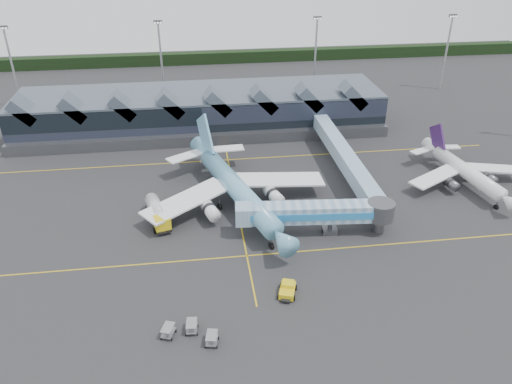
{
  "coord_description": "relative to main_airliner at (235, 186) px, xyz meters",
  "views": [
    {
      "loc": [
        -7.22,
        -72.65,
        48.58
      ],
      "look_at": [
        3.09,
        3.83,
        5.0
      ],
      "focal_mm": 35.0,
      "sensor_mm": 36.0,
      "label": 1
    }
  ],
  "objects": [
    {
      "name": "ground",
      "position": [
        0.33,
        -8.35,
        -3.96
      ],
      "size": [
        260.0,
        260.0,
        0.0
      ],
      "primitive_type": "plane",
      "color": "#272729",
      "rests_on": "ground"
    },
    {
      "name": "tree_line_far",
      "position": [
        0.33,
        101.65,
        -1.96
      ],
      "size": [
        260.0,
        4.0,
        4.0
      ],
      "primitive_type": "cube",
      "color": "black",
      "rests_on": "ground"
    },
    {
      "name": "main_airliner",
      "position": [
        0.0,
        0.0,
        0.0
      ],
      "size": [
        34.83,
        41.01,
        13.47
      ],
      "rotation": [
        0.0,
        0.0,
        0.3
      ],
      "color": "#67AAD1",
      "rests_on": "ground"
    },
    {
      "name": "terminal",
      "position": [
        -4.74,
        39.0,
        0.92
      ],
      "size": [
        90.0,
        22.25,
        12.52
      ],
      "color": "black",
      "rests_on": "ground"
    },
    {
      "name": "pushback_tug",
      "position": [
        5.09,
        -26.25,
        -3.18
      ],
      "size": [
        3.32,
        4.28,
        1.73
      ],
      "rotation": [
        0.0,
        0.0,
        -0.31
      ],
      "color": "yellow",
      "rests_on": "ground"
    },
    {
      "name": "jet_bridge",
      "position": [
        14.11,
        -11.54,
        0.08
      ],
      "size": [
        27.05,
        6.11,
        5.91
      ],
      "rotation": [
        0.0,
        0.0,
        -0.09
      ],
      "color": "#7198BD",
      "rests_on": "ground"
    },
    {
      "name": "fuel_truck",
      "position": [
        -14.27,
        -3.96,
        -1.97
      ],
      "size": [
        5.06,
        10.6,
        3.55
      ],
      "rotation": [
        0.0,
        0.0,
        0.26
      ],
      "color": "black",
      "rests_on": "ground"
    },
    {
      "name": "regional_jet",
      "position": [
        46.68,
        2.15,
        -0.93
      ],
      "size": [
        25.25,
        27.8,
        9.55
      ],
      "rotation": [
        0.0,
        0.0,
        0.15
      ],
      "color": "white",
      "rests_on": "ground"
    },
    {
      "name": "baggage_carts",
      "position": [
        -8.99,
        -32.78,
        -3.11
      ],
      "size": [
        7.55,
        4.82,
        1.51
      ],
      "rotation": [
        0.0,
        0.0,
        -0.19
      ],
      "color": "gray",
      "rests_on": "ground"
    },
    {
      "name": "light_masts",
      "position": [
        21.33,
        54.45,
        8.53
      ],
      "size": [
        132.4,
        42.56,
        22.45
      ],
      "color": "#9CA0A4",
      "rests_on": "ground"
    },
    {
      "name": "taxi_stripes",
      "position": [
        0.33,
        1.65,
        -3.95
      ],
      "size": [
        120.0,
        60.0,
        0.01
      ],
      "color": "gold",
      "rests_on": "ground"
    }
  ]
}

